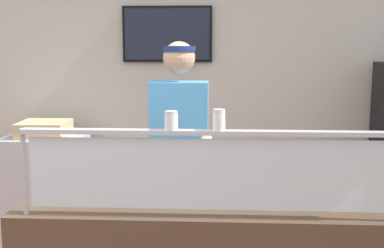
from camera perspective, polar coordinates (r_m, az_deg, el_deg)
name	(u,v)px	position (r m, az deg, el deg)	size (l,w,h in m)	color
shop_rear_unit	(215,84)	(4.94, 2.60, 4.54)	(6.33, 0.13, 2.70)	beige
sneeze_guard	(210,162)	(2.31, 1.99, -4.30)	(1.75, 0.06, 0.41)	#B2B5BC
pizza_tray	(173,187)	(2.80, -2.14, -7.10)	(0.51, 0.51, 0.04)	#9EA0A8
pizza_server	(170,184)	(2.78, -2.44, -6.77)	(0.07, 0.28, 0.01)	#ADAFB7
parmesan_shaker	(171,122)	(2.28, -2.35, 0.26)	(0.06, 0.06, 0.09)	white
pepper_flake_shaker	(219,121)	(2.27, 3.07, 0.32)	(0.06, 0.06, 0.10)	white
worker_figure	(180,156)	(3.38, -1.36, -3.59)	(0.41, 0.50, 1.76)	#23232D
prep_shelf	(47,185)	(4.88, -16.02, -6.60)	(0.70, 0.55, 0.91)	#B7BABF
pizza_box_stack	(44,129)	(4.77, -16.29, -0.53)	(0.45, 0.44, 0.13)	tan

